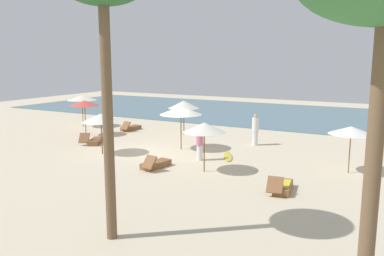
{
  "coord_description": "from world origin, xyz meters",
  "views": [
    {
      "loc": [
        11.35,
        -17.42,
        4.9
      ],
      "look_at": [
        0.97,
        1.7,
        1.1
      ],
      "focal_mm": 37.13,
      "sensor_mm": 36.0,
      "label": 1
    }
  ],
  "objects": [
    {
      "name": "ocean_water",
      "position": [
        0.0,
        17.0,
        0.03
      ],
      "size": [
        48.0,
        16.0,
        0.06
      ],
      "primitive_type": "cube",
      "color": "slate",
      "rests_on": "ground_plane"
    },
    {
      "name": "umbrella_5",
      "position": [
        -1.34,
        4.84,
        1.97
      ],
      "size": [
        2.03,
        2.03,
        2.23
      ],
      "color": "brown",
      "rests_on": "ground_plane"
    },
    {
      "name": "umbrella_3",
      "position": [
        -9.32,
        3.94,
        2.12
      ],
      "size": [
        2.11,
        2.11,
        2.29
      ],
      "color": "brown",
      "rests_on": "ground_plane"
    },
    {
      "name": "lounger_3",
      "position": [
        7.53,
        -3.3,
        0.18
      ],
      "size": [
        0.84,
        1.76,
        0.69
      ],
      "color": "brown",
      "rests_on": "ground_plane"
    },
    {
      "name": "umbrella_1",
      "position": [
        -2.44,
        -1.86,
        1.9
      ],
      "size": [
        1.98,
        1.98,
        2.12
      ],
      "color": "brown",
      "rests_on": "ground_plane"
    },
    {
      "name": "person_1",
      "position": [
        3.88,
        3.93,
        0.91
      ],
      "size": [
        0.47,
        0.47,
        1.8
      ],
      "color": "white",
      "rests_on": "ground_plane"
    },
    {
      "name": "person_0",
      "position": [
        2.67,
        -0.65,
        0.87
      ],
      "size": [
        0.41,
        0.41,
        1.74
      ],
      "color": "white",
      "rests_on": "ground_plane"
    },
    {
      "name": "lounger_2",
      "position": [
        -5.37,
        4.4,
        0.17
      ],
      "size": [
        0.78,
        1.75,
        0.69
      ],
      "color": "brown",
      "rests_on": "ground_plane"
    },
    {
      "name": "umbrella_4",
      "position": [
        9.38,
        0.5,
        1.88
      ],
      "size": [
        1.91,
        1.91,
        2.06
      ],
      "color": "brown",
      "rests_on": "ground_plane"
    },
    {
      "name": "lounger_1",
      "position": [
        -4.47,
        -0.2,
        0.17
      ],
      "size": [
        1.25,
        1.77,
        0.69
      ],
      "color": "brown",
      "rests_on": "ground_plane"
    },
    {
      "name": "ground_plane",
      "position": [
        0.0,
        0.0,
        0.0
      ],
      "size": [
        60.0,
        60.0,
        0.0
      ],
      "primitive_type": "plane",
      "color": "beige"
    },
    {
      "name": "umbrella_6",
      "position": [
        3.77,
        -2.33,
        1.97
      ],
      "size": [
        1.87,
        1.87,
        2.19
      ],
      "color": "brown",
      "rests_on": "ground_plane"
    },
    {
      "name": "surfboard",
      "position": [
        3.6,
        0.65,
        0.04
      ],
      "size": [
        1.33,
        2.08,
        0.07
      ],
      "color": "gold",
      "rests_on": "ground_plane"
    },
    {
      "name": "umbrella_2",
      "position": [
        -6.76,
        1.51,
        2.11
      ],
      "size": [
        1.88,
        1.88,
        2.28
      ],
      "color": "brown",
      "rests_on": "ground_plane"
    },
    {
      "name": "lounger_0",
      "position": [
        1.54,
        -2.85,
        0.17
      ],
      "size": [
        0.86,
        1.76,
        0.7
      ],
      "color": "brown",
      "rests_on": "ground_plane"
    },
    {
      "name": "umbrella_0",
      "position": [
        0.67,
        0.99,
        2.13
      ],
      "size": [
        2.29,
        2.29,
        2.34
      ],
      "color": "brown",
      "rests_on": "ground_plane"
    }
  ]
}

